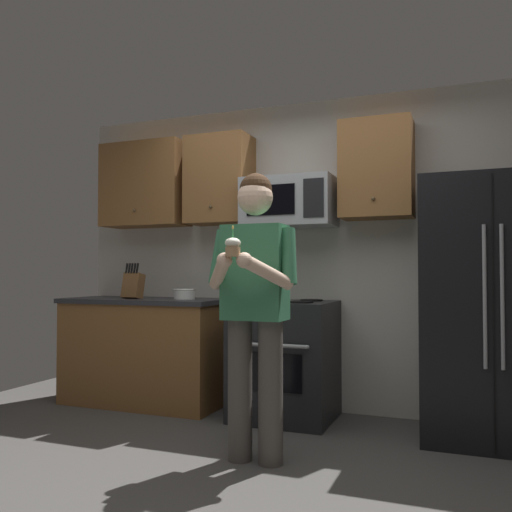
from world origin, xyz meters
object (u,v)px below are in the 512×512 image
microwave (289,202)px  knife_block (133,285)px  bowl_large_white (184,294)px  person (254,298)px  oven_range (285,360)px  cupcake (233,247)px  refrigerator (491,309)px

microwave → knife_block: (-1.39, -0.15, -0.68)m
bowl_large_white → microwave: bearing=5.5°
knife_block → person: bearing=-32.5°
oven_range → cupcake: 1.58m
refrigerator → person: refrigerator is taller
knife_block → bowl_large_white: knife_block is taller
knife_block → oven_range: bearing=1.2°
cupcake → person: bearing=90.0°
oven_range → refrigerator: refrigerator is taller
refrigerator → knife_block: size_ratio=5.63×
oven_range → cupcake: size_ratio=5.36×
knife_block → bowl_large_white: 0.49m
microwave → person: microwave is taller
oven_range → refrigerator: size_ratio=0.52×
microwave → bowl_large_white: 1.19m
oven_range → microwave: microwave is taller
oven_range → knife_block: (-1.39, -0.03, 0.57)m
microwave → knife_block: microwave is taller
oven_range → bowl_large_white: bearing=178.1°
person → cupcake: person is taller
refrigerator → knife_block: (-2.89, 0.01, 0.14)m
knife_block → refrigerator: bearing=-0.2°
knife_block → person: size_ratio=0.18×
microwave → bowl_large_white: bearing=-174.5°
oven_range → microwave: (0.00, 0.12, 1.26)m
refrigerator → person: bearing=-144.7°
microwave → bowl_large_white: size_ratio=3.92×
bowl_large_white → cupcake: size_ratio=1.08×
oven_range → bowl_large_white: (-0.91, 0.03, 0.50)m
bowl_large_white → person: size_ratio=0.11×
person → oven_range: bearing=97.8°
person → cupcake: size_ratio=10.13×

